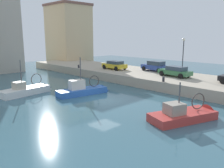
{
  "coord_description": "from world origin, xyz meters",
  "views": [
    {
      "loc": [
        -14.95,
        -16.24,
        6.26
      ],
      "look_at": [
        2.27,
        1.18,
        1.2
      ],
      "focal_mm": 37.1,
      "sensor_mm": 36.0,
      "label": 1
    }
  ],
  "objects_px": {
    "parked_car_yellow": "(115,65)",
    "parked_car_blue": "(155,66)",
    "fishing_boat_white": "(28,93)",
    "mooring_bollard_south": "(163,79)",
    "parked_car_green": "(175,71)",
    "quay_streetlamp": "(183,50)",
    "fishing_boat_red": "(187,118)",
    "fishing_boat_blue": "(85,93)",
    "mooring_bollard_mid": "(79,67)"
  },
  "relations": [
    {
      "from": "fishing_boat_red",
      "to": "mooring_bollard_mid",
      "type": "xyz_separation_m",
      "value": [
        6.4,
        22.32,
        1.37
      ]
    },
    {
      "from": "parked_car_green",
      "to": "fishing_boat_white",
      "type": "bearing_deg",
      "value": 149.38
    },
    {
      "from": "fishing_boat_red",
      "to": "quay_streetlamp",
      "type": "height_order",
      "value": "quay_streetlamp"
    },
    {
      "from": "parked_car_yellow",
      "to": "mooring_bollard_mid",
      "type": "bearing_deg",
      "value": 123.87
    },
    {
      "from": "parked_car_yellow",
      "to": "mooring_bollard_south",
      "type": "distance_m",
      "value": 11.57
    },
    {
      "from": "parked_car_yellow",
      "to": "mooring_bollard_south",
      "type": "height_order",
      "value": "parked_car_yellow"
    },
    {
      "from": "fishing_boat_blue",
      "to": "quay_streetlamp",
      "type": "relative_size",
      "value": 1.34
    },
    {
      "from": "mooring_bollard_south",
      "to": "fishing_boat_white",
      "type": "bearing_deg",
      "value": 138.57
    },
    {
      "from": "fishing_boat_white",
      "to": "parked_car_green",
      "type": "distance_m",
      "value": 18.05
    },
    {
      "from": "parked_car_yellow",
      "to": "fishing_boat_red",
      "type": "bearing_deg",
      "value": -119.13
    },
    {
      "from": "parked_car_yellow",
      "to": "parked_car_blue",
      "type": "height_order",
      "value": "parked_car_blue"
    },
    {
      "from": "parked_car_yellow",
      "to": "parked_car_green",
      "type": "bearing_deg",
      "value": -85.67
    },
    {
      "from": "fishing_boat_white",
      "to": "mooring_bollard_south",
      "type": "xyz_separation_m",
      "value": [
        11.38,
        -10.05,
        1.38
      ]
    },
    {
      "from": "parked_car_blue",
      "to": "mooring_bollard_mid",
      "type": "relative_size",
      "value": 7.72
    },
    {
      "from": "parked_car_yellow",
      "to": "parked_car_green",
      "type": "height_order",
      "value": "parked_car_green"
    },
    {
      "from": "parked_car_green",
      "to": "parked_car_blue",
      "type": "distance_m",
      "value": 5.01
    },
    {
      "from": "fishing_boat_blue",
      "to": "parked_car_blue",
      "type": "height_order",
      "value": "fishing_boat_blue"
    },
    {
      "from": "fishing_boat_white",
      "to": "parked_car_green",
      "type": "relative_size",
      "value": 1.45
    },
    {
      "from": "parked_car_yellow",
      "to": "quay_streetlamp",
      "type": "bearing_deg",
      "value": -77.11
    },
    {
      "from": "parked_car_green",
      "to": "parked_car_blue",
      "type": "height_order",
      "value": "parked_car_blue"
    },
    {
      "from": "fishing_boat_red",
      "to": "parked_car_yellow",
      "type": "relative_size",
      "value": 1.56
    },
    {
      "from": "parked_car_green",
      "to": "quay_streetlamp",
      "type": "distance_m",
      "value": 3.02
    },
    {
      "from": "quay_streetlamp",
      "to": "parked_car_yellow",
      "type": "bearing_deg",
      "value": 102.89
    },
    {
      "from": "fishing_boat_blue",
      "to": "mooring_bollard_mid",
      "type": "distance_m",
      "value": 12.66
    },
    {
      "from": "mooring_bollard_south",
      "to": "parked_car_green",
      "type": "bearing_deg",
      "value": 12.45
    },
    {
      "from": "fishing_boat_red",
      "to": "mooring_bollard_south",
      "type": "xyz_separation_m",
      "value": [
        6.4,
        6.32,
        1.37
      ]
    },
    {
      "from": "fishing_boat_white",
      "to": "quay_streetlamp",
      "type": "relative_size",
      "value": 1.31
    },
    {
      "from": "fishing_boat_red",
      "to": "mooring_bollard_south",
      "type": "distance_m",
      "value": 9.09
    },
    {
      "from": "parked_car_green",
      "to": "mooring_bollard_south",
      "type": "bearing_deg",
      "value": -167.55
    },
    {
      "from": "fishing_boat_blue",
      "to": "fishing_boat_red",
      "type": "bearing_deg",
      "value": -87.1
    },
    {
      "from": "quay_streetlamp",
      "to": "parked_car_blue",
      "type": "bearing_deg",
      "value": 83.84
    },
    {
      "from": "parked_car_yellow",
      "to": "mooring_bollard_mid",
      "type": "height_order",
      "value": "parked_car_yellow"
    },
    {
      "from": "mooring_bollard_south",
      "to": "quay_streetlamp",
      "type": "distance_m",
      "value": 6.44
    },
    {
      "from": "fishing_boat_white",
      "to": "quay_streetlamp",
      "type": "height_order",
      "value": "quay_streetlamp"
    },
    {
      "from": "fishing_boat_blue",
      "to": "parked_car_green",
      "type": "bearing_deg",
      "value": -22.71
    },
    {
      "from": "fishing_boat_blue",
      "to": "parked_car_green",
      "type": "height_order",
      "value": "fishing_boat_blue"
    },
    {
      "from": "parked_car_blue",
      "to": "mooring_bollard_south",
      "type": "relative_size",
      "value": 7.72
    },
    {
      "from": "fishing_boat_white",
      "to": "parked_car_yellow",
      "type": "height_order",
      "value": "fishing_boat_white"
    },
    {
      "from": "fishing_boat_white",
      "to": "parked_car_yellow",
      "type": "xyz_separation_m",
      "value": [
        14.68,
        1.04,
        1.79
      ]
    },
    {
      "from": "fishing_boat_red",
      "to": "parked_car_yellow",
      "type": "height_order",
      "value": "fishing_boat_red"
    },
    {
      "from": "fishing_boat_white",
      "to": "parked_car_blue",
      "type": "xyz_separation_m",
      "value": [
        17.53,
        -4.59,
        1.86
      ]
    },
    {
      "from": "fishing_boat_red",
      "to": "mooring_bollard_south",
      "type": "height_order",
      "value": "fishing_boat_red"
    },
    {
      "from": "fishing_boat_white",
      "to": "quay_streetlamp",
      "type": "xyz_separation_m",
      "value": [
        17.03,
        -9.24,
        4.36
      ]
    },
    {
      "from": "parked_car_green",
      "to": "parked_car_yellow",
      "type": "bearing_deg",
      "value": 94.33
    },
    {
      "from": "fishing_boat_blue",
      "to": "quay_streetlamp",
      "type": "distance_m",
      "value": 14.17
    },
    {
      "from": "fishing_boat_red",
      "to": "parked_car_green",
      "type": "bearing_deg",
      "value": 34.58
    },
    {
      "from": "fishing_boat_white",
      "to": "mooring_bollard_mid",
      "type": "relative_size",
      "value": 11.48
    },
    {
      "from": "parked_car_blue",
      "to": "quay_streetlamp",
      "type": "relative_size",
      "value": 0.88
    },
    {
      "from": "quay_streetlamp",
      "to": "fishing_boat_red",
      "type": "bearing_deg",
      "value": -149.39
    },
    {
      "from": "fishing_boat_blue",
      "to": "quay_streetlamp",
      "type": "bearing_deg",
      "value": -20.47
    }
  ]
}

